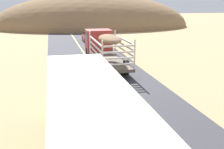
% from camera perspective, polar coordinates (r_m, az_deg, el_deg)
% --- Properties ---
extents(livestock_truck, '(2.53, 9.70, 3.02)m').
position_cam_1_polar(livestock_truck, '(25.79, -2.02, 6.36)').
color(livestock_truck, '#B2332D').
rests_on(livestock_truck, road_surface).
extents(bus, '(2.54, 10.00, 3.21)m').
position_cam_1_polar(bus, '(8.88, -4.71, -11.35)').
color(bus, gold).
rests_on(bus, road_surface).
extents(car_far, '(1.80, 4.40, 1.46)m').
position_cam_1_polar(car_far, '(39.62, -4.70, 7.77)').
color(car_far, '#B2261E').
rests_on(car_far, road_surface).
extents(distant_hill, '(44.26, 26.89, 14.69)m').
position_cam_1_polar(distant_hill, '(63.67, -3.92, 9.90)').
color(distant_hill, olive).
rests_on(distant_hill, ground).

